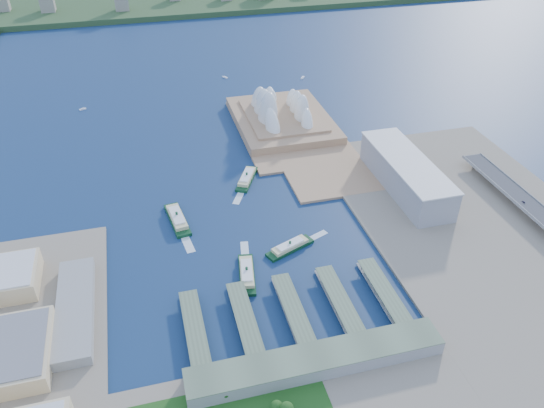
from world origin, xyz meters
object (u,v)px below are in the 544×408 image
object	(u,v)px
ferry_a	(177,217)
car_c	(524,202)
ferry_c	(247,272)
ferry_d	(290,245)
opera_house	(283,104)
toaster_building	(406,174)
ferry_b	(247,177)

from	to	relation	value
ferry_a	car_c	size ratio (longest dim) A/B	14.09
car_c	ferry_c	bearing A→B (deg)	4.07
ferry_d	ferry_c	bearing A→B (deg)	96.30
ferry_a	ferry_d	bearing A→B (deg)	-44.05
ferry_a	ferry_d	size ratio (longest dim) A/B	1.17
opera_house	ferry_a	xyz separation A→B (m)	(-171.33, -195.54, -26.24)
ferry_c	car_c	distance (m)	310.45
toaster_building	car_c	distance (m)	126.82
toaster_building	ferry_a	xyz separation A→B (m)	(-261.33, 4.46, -14.74)
ferry_a	car_c	distance (m)	371.40
toaster_building	ferry_d	bearing A→B (deg)	-155.81
ferry_a	ferry_c	xyz separation A→B (m)	(52.83, -103.01, -0.51)
ferry_b	ferry_d	size ratio (longest dim) A/B	1.07
ferry_b	ferry_d	distance (m)	137.76
opera_house	car_c	distance (m)	336.49
ferry_d	car_c	size ratio (longest dim) A/B	12.01
ferry_c	ferry_a	bearing A→B (deg)	-53.43
opera_house	ferry_c	xyz separation A→B (m)	(-118.50, -298.55, -26.75)
ferry_a	ferry_d	distance (m)	127.63
opera_house	ferry_b	xyz separation A→B (m)	(-81.69, -134.11, -26.73)
ferry_d	car_c	world-z (taller)	car_c
ferry_a	ferry_c	distance (m)	115.77
ferry_d	ferry_b	bearing A→B (deg)	-16.91
ferry_a	ferry_c	bearing A→B (deg)	-70.52
ferry_c	car_c	size ratio (longest dim) A/B	12.84
toaster_building	ferry_a	distance (m)	261.78
ferry_a	toaster_building	bearing A→B (deg)	-8.65
opera_house	ferry_c	world-z (taller)	opera_house
toaster_building	ferry_b	bearing A→B (deg)	159.00
opera_house	toaster_building	distance (m)	219.62
ferry_a	ferry_b	world-z (taller)	ferry_a
ferry_c	opera_house	bearing A→B (deg)	-102.23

